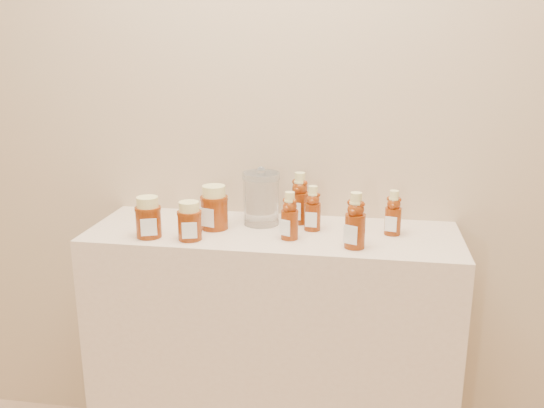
% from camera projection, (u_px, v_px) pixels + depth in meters
% --- Properties ---
extents(wall_back, '(3.50, 0.02, 2.70)m').
position_uv_depth(wall_back, '(282.00, 86.00, 1.93)').
color(wall_back, tan).
rests_on(wall_back, ground).
extents(display_table, '(1.20, 0.40, 0.90)m').
position_uv_depth(display_table, '(273.00, 355.00, 1.99)').
color(display_table, beige).
rests_on(display_table, ground).
extents(bear_bottle_back_left, '(0.09, 0.09, 0.20)m').
position_uv_depth(bear_bottle_back_left, '(300.00, 195.00, 1.93)').
color(bear_bottle_back_left, '#632007').
rests_on(bear_bottle_back_left, display_table).
extents(bear_bottle_back_mid, '(0.06, 0.06, 0.17)m').
position_uv_depth(bear_bottle_back_mid, '(313.00, 205.00, 1.86)').
color(bear_bottle_back_mid, '#632007').
rests_on(bear_bottle_back_mid, display_table).
extents(bear_bottle_back_right, '(0.07, 0.07, 0.16)m').
position_uv_depth(bear_bottle_back_right, '(393.00, 210.00, 1.81)').
color(bear_bottle_back_right, '#632007').
rests_on(bear_bottle_back_right, display_table).
extents(bear_bottle_front_left, '(0.08, 0.08, 0.17)m').
position_uv_depth(bear_bottle_front_left, '(290.00, 213.00, 1.77)').
color(bear_bottle_front_left, '#632007').
rests_on(bear_bottle_front_left, display_table).
extents(bear_bottle_front_right, '(0.09, 0.09, 0.19)m').
position_uv_depth(bear_bottle_front_right, '(355.00, 217.00, 1.69)').
color(bear_bottle_front_right, '#632007').
rests_on(bear_bottle_front_right, display_table).
extents(honey_jar_left, '(0.11, 0.11, 0.13)m').
position_uv_depth(honey_jar_left, '(148.00, 217.00, 1.79)').
color(honey_jar_left, '#632007').
rests_on(honey_jar_left, display_table).
extents(honey_jar_back, '(0.12, 0.12, 0.14)m').
position_uv_depth(honey_jar_back, '(214.00, 207.00, 1.87)').
color(honey_jar_back, '#632007').
rests_on(honey_jar_back, display_table).
extents(honey_jar_front, '(0.10, 0.10, 0.12)m').
position_uv_depth(honey_jar_front, '(190.00, 221.00, 1.77)').
color(honey_jar_front, '#632007').
rests_on(honey_jar_front, display_table).
extents(glass_canister, '(0.16, 0.16, 0.19)m').
position_uv_depth(glass_canister, '(261.00, 196.00, 1.92)').
color(glass_canister, white).
rests_on(glass_canister, display_table).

